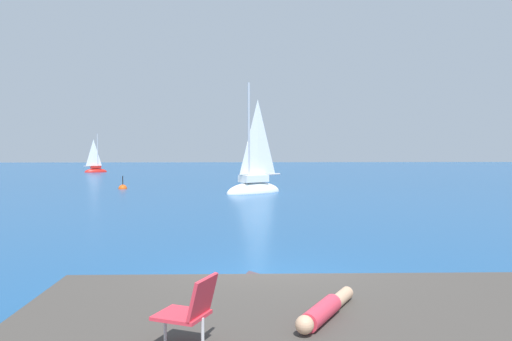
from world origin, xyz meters
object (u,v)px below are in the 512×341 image
at_px(person_sunbather, 324,310).
at_px(marker_buoy, 123,189).
at_px(sailboat_far, 96,170).
at_px(beach_chair, 191,308).
at_px(sailboat_near, 254,186).

distance_m(person_sunbather, marker_buoy, 28.49).
height_order(sailboat_far, beach_chair, sailboat_far).
height_order(beach_chair, marker_buoy, beach_chair).
xyz_separation_m(sailboat_near, marker_buoy, (-8.49, 3.14, -0.38)).
height_order(sailboat_near, marker_buoy, sailboat_near).
relative_size(sailboat_far, person_sunbather, 2.87).
bearing_deg(sailboat_near, marker_buoy, -54.51).
distance_m(sailboat_far, beach_chair, 52.21).
bearing_deg(sailboat_near, beach_chair, 52.31).
bearing_deg(person_sunbather, sailboat_far, 47.86).
bearing_deg(sailboat_far, person_sunbather, -99.61).
bearing_deg(beach_chair, person_sunbather, -127.90).
relative_size(person_sunbather, marker_buoy, 1.41).
xyz_separation_m(person_sunbather, beach_chair, (-1.61, -0.87, 0.33)).
relative_size(sailboat_near, sailboat_far, 1.57).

